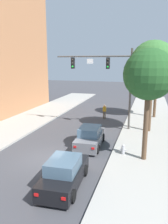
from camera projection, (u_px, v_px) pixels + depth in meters
name	position (u px, v px, depth m)	size (l,w,h in m)	color
ground_plane	(49.00, 158.00, 15.33)	(120.00, 120.00, 0.00)	#424247
sidewalk_right	(148.00, 170.00, 13.52)	(5.00, 60.00, 0.15)	#A8A59E
traffic_signal_mast	(108.00, 74.00, 20.95)	(7.28, 0.38, 7.50)	#514C47
car_lead_grey	(90.00, 137.00, 17.40)	(2.01, 4.32, 1.60)	slate
car_following_black	(64.00, 173.00, 11.80)	(2.01, 4.32, 1.60)	black
pedestrian_crossing_road	(104.00, 111.00, 25.83)	(0.36, 0.22, 1.64)	brown
fire_hydrant	(123.00, 149.00, 15.61)	(0.48, 0.24, 0.72)	#B2B2B7
street_tree_nearest	(149.00, 75.00, 13.69)	(3.19, 3.19, 7.16)	brown
street_tree_second	(153.00, 64.00, 19.56)	(3.99, 3.99, 8.16)	brown
street_tree_third	(158.00, 62.00, 24.77)	(4.07, 4.07, 8.30)	brown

